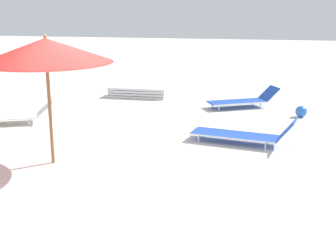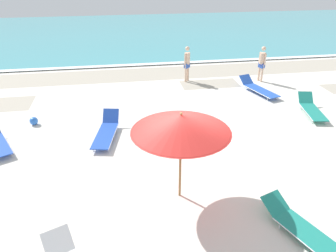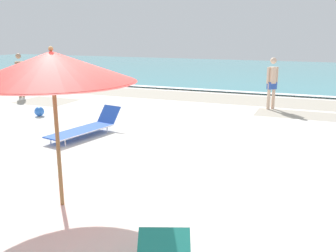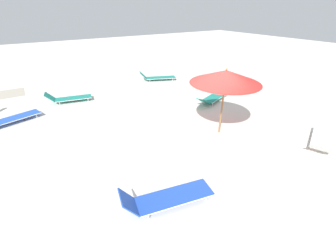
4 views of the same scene
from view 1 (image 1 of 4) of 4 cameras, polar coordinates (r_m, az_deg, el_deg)
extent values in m
cube|color=silver|center=(8.64, -8.73, -5.86)|extent=(60.00, 60.00, 0.16)
cylinder|color=olive|center=(8.89, -14.22, 2.12)|extent=(0.06, 0.06, 2.12)
cone|color=red|center=(8.72, -14.67, 8.93)|extent=(2.41, 2.41, 0.44)
cylinder|color=#A4221E|center=(8.74, -14.58, 7.57)|extent=(2.33, 2.33, 0.01)
sphere|color=olive|center=(8.70, -14.78, 10.55)|extent=(0.07, 0.07, 0.07)
cube|color=white|center=(14.94, -3.73, 3.75)|extent=(0.61, 1.80, 0.03)
cube|color=silver|center=(14.94, -3.73, 3.64)|extent=(0.63, 1.84, 0.04)
cube|color=white|center=(14.91, -3.66, 4.07)|extent=(0.61, 1.80, 0.03)
cube|color=silver|center=(14.92, -3.66, 3.95)|extent=(0.63, 1.84, 0.04)
cube|color=white|center=(14.90, -3.70, 4.39)|extent=(0.61, 1.80, 0.03)
cube|color=silver|center=(14.91, -3.69, 4.28)|extent=(0.63, 1.84, 0.04)
cube|color=white|center=(14.88, -3.70, 4.71)|extent=(0.61, 1.80, 0.03)
cube|color=silver|center=(14.89, -3.70, 4.60)|extent=(0.63, 1.84, 0.04)
cube|color=white|center=(12.32, -19.76, 1.01)|extent=(1.24, 1.86, 0.03)
cylinder|color=silver|center=(12.61, -19.61, 1.33)|extent=(0.72, 1.63, 0.03)
cube|color=white|center=(12.18, -14.77, 2.13)|extent=(0.70, 0.63, 0.38)
cylinder|color=silver|center=(12.52, -16.48, 1.05)|extent=(0.03, 0.03, 0.16)
cylinder|color=silver|center=(12.03, -16.63, 0.47)|extent=(0.03, 0.03, 0.16)
cube|color=blue|center=(13.52, 8.34, 2.94)|extent=(1.27, 1.72, 0.03)
cylinder|color=silver|center=(13.79, 7.83, 3.20)|extent=(0.76, 1.47, 0.03)
cylinder|color=silver|center=(13.26, 8.87, 2.68)|extent=(0.76, 1.47, 0.03)
cube|color=blue|center=(13.93, 12.19, 3.90)|extent=(0.71, 0.64, 0.39)
cylinder|color=silver|center=(13.53, 5.42, 2.63)|extent=(0.03, 0.03, 0.16)
cylinder|color=silver|center=(13.07, 6.24, 2.16)|extent=(0.03, 0.03, 0.16)
cylinder|color=silver|center=(14.04, 10.27, 2.91)|extent=(0.03, 0.03, 0.16)
cylinder|color=silver|center=(13.59, 11.21, 2.46)|extent=(0.03, 0.03, 0.16)
cube|color=blue|center=(10.19, 8.08, -1.07)|extent=(0.96, 1.94, 0.03)
cylinder|color=silver|center=(10.47, 8.49, -0.64)|extent=(0.40, 1.83, 0.03)
cylinder|color=silver|center=(9.91, 7.65, -1.52)|extent=(0.40, 1.83, 0.03)
cube|color=blue|center=(9.94, 14.27, -0.51)|extent=(0.64, 0.47, 0.45)
cylinder|color=silver|center=(10.64, 4.62, -0.80)|extent=(0.03, 0.03, 0.16)
cylinder|color=silver|center=(10.17, 3.75, -1.53)|extent=(0.03, 0.03, 0.16)
cylinder|color=silver|center=(10.32, 12.32, -1.62)|extent=(0.03, 0.03, 0.16)
cylinder|color=silver|center=(9.84, 11.79, -2.42)|extent=(0.03, 0.03, 0.16)
sphere|color=blue|center=(12.80, 15.92, 1.72)|extent=(0.30, 0.30, 0.30)
camera|label=2|loc=(14.16, -40.41, 22.23)|focal=35.00mm
camera|label=3|loc=(9.16, -51.36, 7.09)|focal=40.00mm
camera|label=4|loc=(13.22, 19.88, 19.48)|focal=24.00mm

